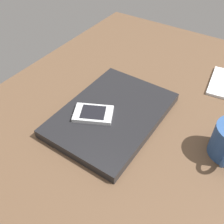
{
  "coord_description": "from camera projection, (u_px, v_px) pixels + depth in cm",
  "views": [
    {
      "loc": [
        39.3,
        22.68,
        50.11
      ],
      "look_at": [
        -0.77,
        -3.54,
        5.0
      ],
      "focal_mm": 41.06,
      "sensor_mm": 36.0,
      "label": 1
    }
  ],
  "objects": [
    {
      "name": "cell_phone_on_laptop",
      "position": [
        93.0,
        114.0,
        0.64
      ],
      "size": [
        9.9,
        11.43,
        1.11
      ],
      "color": "silver",
      "rests_on": "laptop_closed"
    },
    {
      "name": "desk_surface",
      "position": [
        122.0,
        129.0,
        0.66
      ],
      "size": [
        120.0,
        80.0,
        3.0
      ],
      "primitive_type": "cube",
      "color": "brown",
      "rests_on": "ground"
    },
    {
      "name": "laptop_closed",
      "position": [
        112.0,
        114.0,
        0.66
      ],
      "size": [
        32.55,
        23.45,
        2.36
      ],
      "primitive_type": "cube",
      "rotation": [
        0.0,
        0.0,
        -0.02
      ],
      "color": "black",
      "rests_on": "desk_surface"
    }
  ]
}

